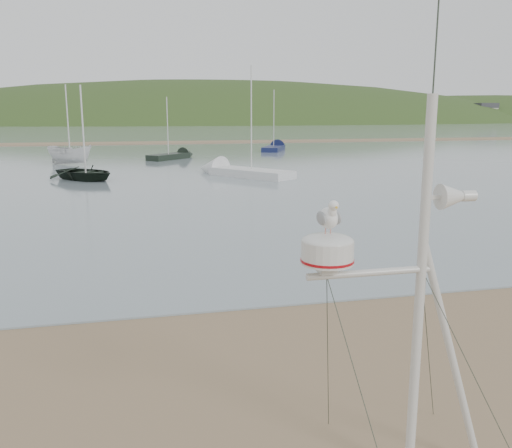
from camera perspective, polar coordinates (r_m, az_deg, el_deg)
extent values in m
plane|color=#796146|center=(8.05, -13.21, -20.10)|extent=(560.00, 560.00, 0.00)
cube|color=gray|center=(138.93, -13.42, 9.64)|extent=(560.00, 256.00, 0.04)
cube|color=#796146|center=(76.98, -13.41, 8.29)|extent=(560.00, 7.00, 0.07)
ellipsoid|color=#253B18|center=(246.52, -3.81, 5.55)|extent=(400.00, 180.00, 80.00)
ellipsoid|color=#253B18|center=(302.03, 23.60, 6.99)|extent=(300.00, 135.00, 56.00)
cube|color=beige|center=(206.07, -23.70, 10.66)|extent=(8.40, 6.30, 8.00)
cube|color=beige|center=(203.12, -16.35, 11.16)|extent=(8.40, 6.30, 8.00)
cube|color=beige|center=(203.48, -8.88, 11.49)|extent=(8.40, 6.30, 8.00)
cube|color=beige|center=(207.14, -1.54, 11.62)|extent=(8.40, 6.30, 8.00)
cube|color=beige|center=(213.91, 5.44, 11.57)|extent=(8.40, 6.30, 8.00)
cube|color=beige|center=(223.52, 11.90, 11.38)|extent=(8.40, 6.30, 8.00)
cube|color=beige|center=(235.62, 17.75, 11.09)|extent=(8.40, 6.30, 8.00)
cube|color=beige|center=(249.84, 22.97, 10.73)|extent=(8.40, 6.30, 8.00)
cylinder|color=beige|center=(6.29, 16.85, -7.43)|extent=(0.11, 0.11, 4.39)
cylinder|color=beige|center=(6.81, 19.96, -13.11)|extent=(1.02, 0.09, 2.88)
cylinder|color=beige|center=(5.92, 11.95, -5.03)|extent=(1.43, 0.08, 0.08)
cylinder|color=#2D382D|center=(6.00, 18.39, 17.11)|extent=(0.02, 0.02, 0.99)
cube|color=beige|center=(5.71, 7.48, -4.63)|extent=(0.18, 0.18, 0.10)
cylinder|color=silver|center=(5.67, 7.52, -2.98)|extent=(0.55, 0.55, 0.24)
cylinder|color=#A50B12|center=(5.69, 7.50, -3.78)|extent=(0.56, 0.56, 0.03)
ellipsoid|color=silver|center=(5.64, 7.55, -1.80)|extent=(0.55, 0.55, 0.15)
cone|color=silver|center=(6.19, 19.93, 2.74)|extent=(0.29, 0.29, 0.29)
cylinder|color=silver|center=(6.30, 21.44, 2.78)|extent=(0.15, 0.12, 0.12)
cube|color=beige|center=(6.09, 18.36, 2.70)|extent=(0.22, 0.04, 0.04)
cylinder|color=tan|center=(5.60, 7.32, -0.67)|extent=(0.01, 0.01, 0.08)
cylinder|color=tan|center=(5.62, 7.85, -0.64)|extent=(0.01, 0.01, 0.08)
ellipsoid|color=white|center=(5.59, 7.62, 0.61)|extent=(0.19, 0.30, 0.22)
ellipsoid|color=gray|center=(5.55, 6.87, 0.61)|extent=(0.06, 0.24, 0.14)
ellipsoid|color=gray|center=(5.61, 8.45, 0.68)|extent=(0.06, 0.24, 0.14)
cone|color=white|center=(5.73, 7.07, 0.68)|extent=(0.10, 0.09, 0.10)
ellipsoid|color=white|center=(5.47, 8.05, 1.35)|extent=(0.09, 0.09, 0.13)
sphere|color=white|center=(5.43, 8.17, 1.93)|extent=(0.11, 0.11, 0.11)
cone|color=gold|center=(5.38, 8.38, 1.78)|extent=(0.02, 0.05, 0.02)
imported|color=black|center=(35.46, -17.66, 8.01)|extent=(2.95, 2.84, 4.45)
imported|color=silver|center=(46.34, -19.09, 8.55)|extent=(2.28, 2.26, 4.28)
cube|color=black|center=(49.70, -9.19, 7.02)|extent=(4.16, 4.30, 0.50)
cone|color=black|center=(51.98, -7.17, 7.27)|extent=(2.14, 2.15, 1.45)
cylinder|color=beige|center=(49.56, -9.30, 10.18)|extent=(0.08, 0.08, 4.99)
cube|color=silver|center=(35.77, -0.49, 5.40)|extent=(5.09, 5.97, 0.50)
cone|color=silver|center=(38.39, -4.83, 5.79)|extent=(2.79, 2.83, 1.92)
cylinder|color=beige|center=(35.55, -0.50, 11.10)|extent=(0.08, 0.08, 6.60)
cube|color=#121941|center=(60.17, 1.87, 7.95)|extent=(3.90, 5.73, 0.50)
cone|color=#121941|center=(63.64, 2.41, 8.15)|extent=(2.40, 2.48, 1.76)
cylinder|color=beige|center=(60.05, 1.89, 11.07)|extent=(0.08, 0.08, 6.05)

